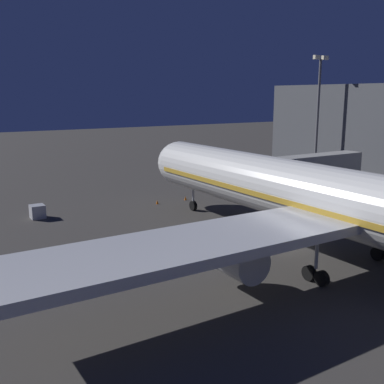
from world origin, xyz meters
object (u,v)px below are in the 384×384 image
at_px(jet_bridge, 295,167).
at_px(traffic_cone_nose_port, 185,198).
at_px(apron_floodlight_mast, 318,112).
at_px(baggage_container_near_belt, 38,212).
at_px(traffic_cone_nose_starboard, 157,202).
at_px(airliner_at_gate, 358,208).

height_order(jet_bridge, traffic_cone_nose_port, jet_bridge).
xyz_separation_m(apron_floodlight_mast, baggage_container_near_belt, (42.98, -2.70, -10.74)).
xyz_separation_m(jet_bridge, traffic_cone_nose_starboard, (12.36, -12.65, -5.30)).
bearing_deg(traffic_cone_nose_starboard, apron_floodlight_mast, 176.70).
xyz_separation_m(jet_bridge, traffic_cone_nose_port, (7.96, -12.65, -5.30)).
relative_size(baggage_container_near_belt, traffic_cone_nose_starboard, 2.97).
bearing_deg(traffic_cone_nose_starboard, jet_bridge, 134.32).
distance_m(airliner_at_gate, traffic_cone_nose_starboard, 30.48).
distance_m(baggage_container_near_belt, traffic_cone_nose_port, 19.71).
distance_m(baggage_container_near_belt, traffic_cone_nose_starboard, 15.32).
xyz_separation_m(airliner_at_gate, jet_bridge, (-10.16, -17.30, 0.10)).
height_order(baggage_container_near_belt, traffic_cone_nose_port, baggage_container_near_belt).
xyz_separation_m(traffic_cone_nose_port, traffic_cone_nose_starboard, (4.40, 0.00, 0.00)).
bearing_deg(airliner_at_gate, baggage_container_near_belt, -60.63).
distance_m(airliner_at_gate, baggage_container_near_belt, 35.94).
bearing_deg(apron_floodlight_mast, airliner_at_gate, 48.03).
height_order(apron_floodlight_mast, traffic_cone_nose_port, apron_floodlight_mast).
relative_size(jet_bridge, traffic_cone_nose_starboard, 33.58).
distance_m(apron_floodlight_mast, traffic_cone_nose_starboard, 29.94).
height_order(jet_bridge, apron_floodlight_mast, apron_floodlight_mast).
bearing_deg(traffic_cone_nose_starboard, traffic_cone_nose_port, 180.00).
height_order(apron_floodlight_mast, traffic_cone_nose_starboard, apron_floodlight_mast).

